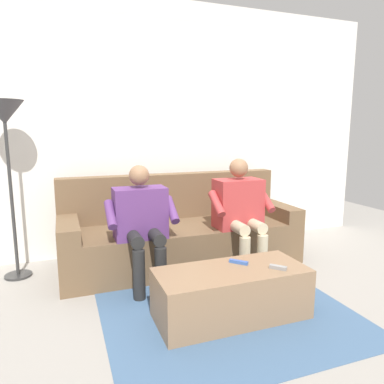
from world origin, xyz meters
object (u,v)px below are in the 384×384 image
Objects in this scene: person_left_seated at (240,208)px; remote_blue at (239,262)px; remote_gray at (278,267)px; floor_lamp at (5,124)px; person_right_seated at (142,219)px; couch at (180,234)px; coffee_table at (231,293)px.

person_left_seated is 0.84m from remote_blue.
remote_blue is (0.22, -0.20, -0.00)m from remote_gray.
floor_lamp reaches higher than person_left_seated.
person_left_seated is 2.24m from floor_lamp.
remote_blue is at bearing 142.40° from floor_lamp.
floor_lamp reaches higher than person_right_seated.
person_right_seated is 1.21m from remote_gray.
couch is 1.18m from coffee_table.
floor_lamp is at bearing -41.16° from coffee_table.
couch is 1.33m from remote_gray.
coffee_table is 7.65× the size of remote_blue.
remote_gray is 0.85× the size of remote_blue.
person_right_seated is at bearing -58.24° from coffee_table.
couch is at bearing -36.92° from remote_blue.
floor_lamp is (1.54, -1.35, 1.22)m from coffee_table.
couch is at bearing -38.70° from person_left_seated.
couch is at bearing -140.24° from person_right_seated.
remote_gray is at bearing 141.83° from floor_lamp.
couch reaches higher than remote_blue.
coffee_table is 1.04× the size of person_right_seated.
remote_gray is at bearing 160.46° from coffee_table.
remote_gray is 2.57m from floor_lamp.
remote_blue is at bearing 95.19° from couch.
remote_gray reaches higher than coffee_table.
floor_lamp is at bearing -15.36° from person_left_seated.
remote_gray is at bearing 103.72° from couch.
person_left_seated reaches higher than coffee_table.
floor_lamp reaches higher than remote_blue.
floor_lamp is (1.64, -1.26, 1.02)m from remote_blue.
couch reaches higher than remote_gray.
floor_lamp is (2.02, -0.56, 0.79)m from person_left_seated.
couch is at bearing 151.40° from remote_gray.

